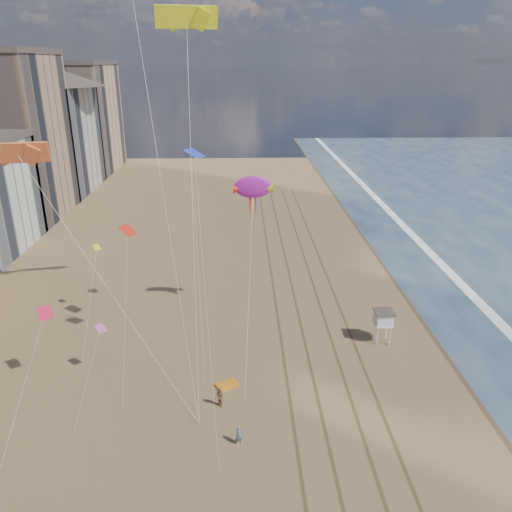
{
  "coord_description": "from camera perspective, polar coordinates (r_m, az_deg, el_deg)",
  "views": [
    {
      "loc": [
        -5.13,
        -18.4,
        26.93
      ],
      "look_at": [
        -3.8,
        26.0,
        9.5
      ],
      "focal_mm": 35.0,
      "sensor_mm": 36.0,
      "label": 1
    }
  ],
  "objects": [
    {
      "name": "parafoils",
      "position": [
        45.98,
        -14.34,
        23.67
      ],
      "size": [
        16.48,
        14.41,
        14.25
      ],
      "color": "black",
      "rests_on": "ground"
    },
    {
      "name": "lifeguard_stand",
      "position": [
        52.25,
        14.35,
        -6.92
      ],
      "size": [
        1.95,
        1.95,
        3.52
      ],
      "color": "white",
      "rests_on": "ground"
    },
    {
      "name": "foam",
      "position": [
        70.27,
        22.24,
        -2.8
      ],
      "size": [
        260.0,
        260.0,
        0.0
      ],
      "primitive_type": "plane",
      "color": "white",
      "rests_on": "ground"
    },
    {
      "name": "small_kites",
      "position": [
        46.27,
        -14.22,
        2.85
      ],
      "size": [
        14.68,
        14.16,
        15.67
      ],
      "color": "#E81543",
      "rests_on": "ground"
    },
    {
      "name": "kite_flyer_b",
      "position": [
        43.05,
        -4.19,
        -15.87
      ],
      "size": [
        1.06,
        1.09,
        1.78
      ],
      "primitive_type": "imported",
      "rotation": [
        0.0,
        0.0,
        -0.9
      ],
      "color": "#8A5646",
      "rests_on": "ground"
    },
    {
      "name": "wet_sand",
      "position": [
        68.69,
        19.03,
        -2.9
      ],
      "size": [
        260.0,
        260.0,
        0.0
      ],
      "primitive_type": "plane",
      "color": "#42301E",
      "rests_on": "ground"
    },
    {
      "name": "tracks",
      "position": [
        55.91,
        6.45,
        -7.51
      ],
      "size": [
        7.68,
        120.0,
        0.01
      ],
      "color": "brown",
      "rests_on": "ground"
    },
    {
      "name": "grounded_kite",
      "position": [
        45.75,
        -3.34,
        -14.51
      ],
      "size": [
        2.24,
        1.95,
        0.22
      ],
      "primitive_type": "cube",
      "rotation": [
        0.0,
        0.0,
        0.48
      ],
      "color": "orange",
      "rests_on": "ground"
    },
    {
      "name": "kite_flyer_a",
      "position": [
        39.64,
        -1.95,
        -19.79
      ],
      "size": [
        0.68,
        0.54,
        1.64
      ],
      "primitive_type": "imported",
      "rotation": [
        0.0,
        0.0,
        0.27
      ],
      "color": "slate",
      "rests_on": "ground"
    },
    {
      "name": "show_kite",
      "position": [
        51.29,
        -0.37,
        7.84
      ],
      "size": [
        4.16,
        7.9,
        20.43
      ],
      "color": "#A3199F",
      "rests_on": "ground"
    }
  ]
}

